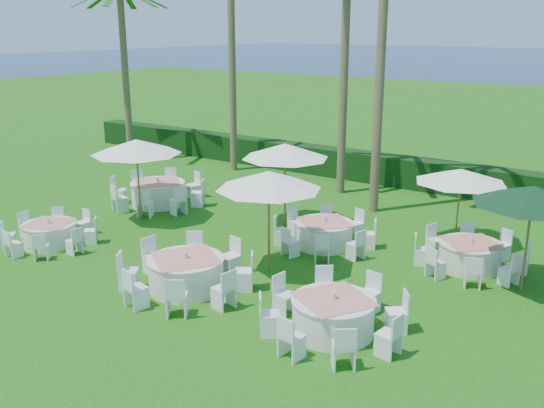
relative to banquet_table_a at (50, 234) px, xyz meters
The scene contains 17 objects.
ground 5.45m from the banquet_table_a, ahead, with size 120.00×120.00×0.00m, color #19510E.
hedge 13.73m from the banquet_table_a, 66.80° to the left, with size 34.00×1.00×1.20m, color black.
banquet_table_a is the anchor object (origin of this frame).
banquet_table_b 5.55m from the banquet_table_a, ahead, with size 3.37×3.37×1.01m.
banquet_table_c 9.67m from the banquet_table_a, ahead, with size 3.20×3.20×0.96m.
banquet_table_d 4.97m from the banquet_table_a, 94.27° to the left, with size 3.44×3.44×1.04m.
banquet_table_e 8.26m from the banquet_table_a, 33.79° to the left, with size 3.01×3.01×0.93m.
banquet_table_f 12.21m from the banquet_table_a, 25.80° to the left, with size 2.91×2.91×0.91m.
umbrella_a 3.97m from the banquet_table_a, 82.82° to the left, with size 2.98×2.98×2.77m.
umbrella_b 7.25m from the banquet_table_a, 17.17° to the left, with size 2.79×2.79×2.79m.
umbrella_c 7.67m from the banquet_table_a, 49.22° to the left, with size 2.83×2.83×2.75m.
umbrella_d 12.36m from the banquet_table_a, 34.49° to the left, with size 2.69×2.69×2.36m.
umbrella_green 13.51m from the banquet_table_a, 20.28° to the left, with size 2.85×2.85×2.71m.
palm_a 12.15m from the banquet_table_a, 97.91° to the left, with size 4.34×4.30×9.67m.
palm_b 11.97m from the banquet_table_a, 66.89° to the left, with size 4.36×4.27×8.50m.
palm_c 12.69m from the banquet_table_a, 53.07° to the left, with size 4.17×4.40×12.78m.
palm_f 12.61m from the banquet_table_a, 125.46° to the left, with size 4.40×3.98×8.13m.
Camera 1 is at (9.82, -11.04, 6.40)m, focal length 40.00 mm.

